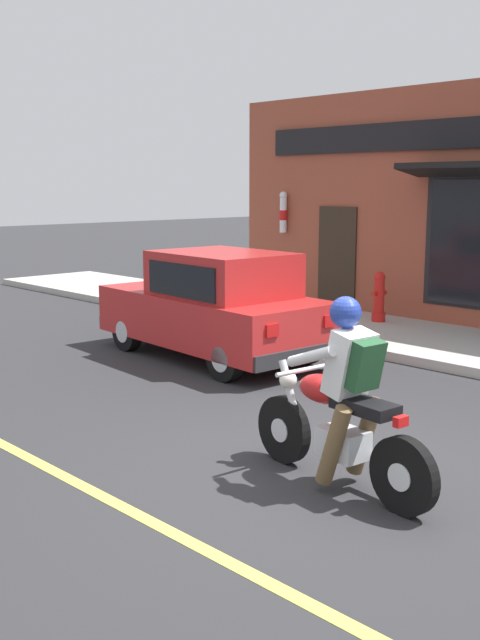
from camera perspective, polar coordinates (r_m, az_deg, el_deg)
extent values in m
plane|color=#2B2B2D|center=(6.80, 7.43, -11.40)|extent=(80.00, 80.00, 0.00)
cube|color=#ADAAA3|center=(12.51, 11.48, -1.18)|extent=(2.60, 22.00, 0.14)
cube|color=#2D2319|center=(14.68, 7.39, 4.47)|extent=(0.04, 0.90, 2.10)
cylinder|color=white|center=(15.44, 3.31, 7.98)|extent=(0.14, 0.14, 0.70)
cylinder|color=red|center=(15.44, 3.31, 7.98)|extent=(0.15, 0.15, 0.20)
sphere|color=silver|center=(15.43, 3.32, 9.46)|extent=(0.16, 0.16, 0.16)
cylinder|color=black|center=(6.89, 3.36, -8.31)|extent=(0.17, 0.63, 0.62)
cylinder|color=silver|center=(6.89, 3.36, -8.31)|extent=(0.14, 0.23, 0.22)
cylinder|color=black|center=(5.97, 12.37, -11.52)|extent=(0.17, 0.63, 0.62)
cylinder|color=silver|center=(5.97, 12.37, -11.52)|extent=(0.14, 0.23, 0.22)
cube|color=silver|center=(6.35, 7.86, -9.26)|extent=(0.32, 0.43, 0.24)
ellipsoid|color=#B21919|center=(6.39, 6.35, -5.23)|extent=(0.36, 0.55, 0.24)
cube|color=black|center=(6.08, 9.49, -6.51)|extent=(0.32, 0.59, 0.10)
cylinder|color=silver|center=(6.72, 3.95, -5.97)|extent=(0.11, 0.33, 0.68)
cylinder|color=silver|center=(6.57, 4.67, -3.85)|extent=(0.56, 0.10, 0.04)
sphere|color=silver|center=(6.72, 3.68, -4.57)|extent=(0.16, 0.16, 0.16)
cylinder|color=silver|center=(6.24, 11.55, -10.70)|extent=(0.14, 0.56, 0.08)
cube|color=red|center=(5.86, 12.15, -7.56)|extent=(0.13, 0.07, 0.08)
cylinder|color=brown|center=(6.17, 7.14, -9.45)|extent=(0.18, 0.36, 0.71)
cylinder|color=brown|center=(6.41, 9.46, -8.73)|extent=(0.18, 0.36, 0.71)
cube|color=silver|center=(6.12, 8.35, -3.28)|extent=(0.37, 0.36, 0.57)
cylinder|color=silver|center=(6.14, 5.45, -2.78)|extent=(0.15, 0.53, 0.26)
cylinder|color=silver|center=(6.41, 8.07, -2.28)|extent=(0.15, 0.53, 0.26)
sphere|color=navy|center=(6.08, 8.04, 0.59)|extent=(0.26, 0.26, 0.26)
cube|color=#1E4728|center=(6.01, 9.45, -3.36)|extent=(0.31, 0.27, 0.42)
cylinder|color=black|center=(11.57, -8.61, -0.85)|extent=(0.22, 0.61, 0.60)
cylinder|color=silver|center=(11.57, -8.61, -0.85)|extent=(0.22, 0.34, 0.33)
cylinder|color=black|center=(12.36, -2.91, -0.04)|extent=(0.22, 0.61, 0.60)
cylinder|color=silver|center=(12.36, -2.91, -0.04)|extent=(0.22, 0.34, 0.33)
cylinder|color=black|center=(9.64, -1.14, -2.96)|extent=(0.22, 0.61, 0.60)
cylinder|color=silver|center=(9.64, -1.14, -2.96)|extent=(0.22, 0.34, 0.33)
cylinder|color=black|center=(10.58, 4.95, -1.81)|extent=(0.22, 0.61, 0.60)
cylinder|color=silver|center=(10.58, 4.95, -1.81)|extent=(0.22, 0.34, 0.33)
cube|color=red|center=(10.94, -2.14, 0.22)|extent=(1.90, 3.81, 0.70)
cube|color=red|center=(10.66, -1.34, 3.44)|extent=(1.57, 2.00, 0.66)
cube|color=black|center=(11.35, -4.09, 3.57)|extent=(1.35, 0.44, 0.51)
cube|color=black|center=(10.22, -4.52, 3.01)|extent=(0.14, 1.52, 0.46)
cube|color=black|center=(11.12, 1.59, 3.62)|extent=(0.14, 1.52, 0.46)
cube|color=silver|center=(12.17, -9.43, 1.67)|extent=(0.24, 0.06, 0.14)
cube|color=red|center=(9.20, 2.46, -0.81)|extent=(0.20, 0.05, 0.16)
cube|color=silver|center=(12.71, -5.49, 2.12)|extent=(0.24, 0.06, 0.14)
cube|color=red|center=(9.90, 6.82, -0.08)|extent=(0.20, 0.05, 0.16)
cube|color=#28282B|center=(12.46, -7.30, 0.21)|extent=(1.61, 0.23, 0.20)
cube|color=#28282B|center=(9.64, 4.56, -2.69)|extent=(1.61, 0.23, 0.20)
cylinder|color=red|center=(13.37, 10.50, 0.24)|extent=(0.24, 0.24, 0.16)
cylinder|color=red|center=(13.32, 10.55, 1.80)|extent=(0.18, 0.18, 0.58)
sphere|color=red|center=(13.27, 10.60, 3.21)|extent=(0.20, 0.20, 0.20)
cylinder|color=red|center=(13.20, 10.23, 1.96)|extent=(0.10, 0.08, 0.08)
cylinder|color=red|center=(13.41, 10.88, 2.07)|extent=(0.10, 0.08, 0.08)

